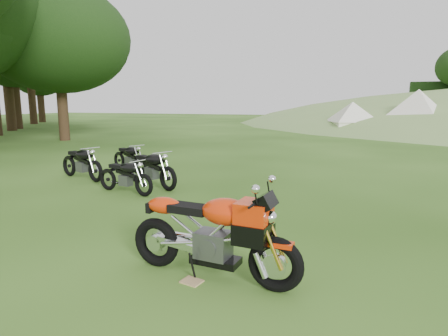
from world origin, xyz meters
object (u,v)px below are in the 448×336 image
at_px(sport_motorcycle, 212,227).
at_px(vintage_moto_c, 151,167).
at_px(vintage_moto_b, 125,175).
at_px(plywood_board, 192,281).
at_px(vintage_moto_a, 81,162).
at_px(tent_mid, 417,113).
at_px(tent_left, 352,116).
at_px(vintage_moto_d, 129,157).

bearing_deg(sport_motorcycle, vintage_moto_c, 133.37).
bearing_deg(vintage_moto_b, plywood_board, -34.34).
bearing_deg(vintage_moto_a, vintage_moto_c, 14.31).
bearing_deg(tent_mid, vintage_moto_c, -88.73).
height_order(vintage_moto_b, tent_mid, tent_mid).
relative_size(vintage_moto_a, vintage_moto_c, 0.98).
height_order(tent_left, tent_mid, tent_mid).
relative_size(sport_motorcycle, vintage_moto_b, 1.29).
distance_m(sport_motorcycle, vintage_moto_c, 5.26).
height_order(sport_motorcycle, tent_left, tent_left).
xyz_separation_m(sport_motorcycle, vintage_moto_b, (-3.56, 3.24, -0.20)).
height_order(plywood_board, tent_mid, tent_mid).
xyz_separation_m(vintage_moto_d, tent_mid, (9.81, 18.19, 0.97)).
xyz_separation_m(sport_motorcycle, tent_mid, (4.66, 23.88, 0.78)).
xyz_separation_m(plywood_board, vintage_moto_c, (-3.18, 4.26, 0.49)).
xyz_separation_m(tent_left, tent_mid, (4.04, 0.33, 0.25)).
distance_m(vintage_moto_a, vintage_moto_c, 2.33).
xyz_separation_m(plywood_board, vintage_moto_b, (-3.38, 3.44, 0.42)).
xyz_separation_m(vintage_moto_c, vintage_moto_d, (-1.80, 1.64, -0.05)).
bearing_deg(plywood_board, vintage_moto_b, 134.53).
height_order(sport_motorcycle, vintage_moto_a, sport_motorcycle).
distance_m(sport_motorcycle, vintage_moto_b, 4.81).
bearing_deg(vintage_moto_d, tent_mid, 85.19).
bearing_deg(vintage_moto_c, sport_motorcycle, -27.48).
relative_size(vintage_moto_c, tent_left, 0.70).
height_order(sport_motorcycle, vintage_moto_c, sport_motorcycle).
height_order(vintage_moto_b, tent_left, tent_left).
distance_m(plywood_board, vintage_moto_c, 5.34).
bearing_deg(tent_left, tent_mid, -17.97).
height_order(vintage_moto_a, tent_left, tent_left).
xyz_separation_m(vintage_moto_b, tent_mid, (8.22, 20.64, 0.99)).
distance_m(plywood_board, vintage_moto_d, 7.72).
bearing_deg(vintage_moto_c, vintage_moto_b, -81.10).
bearing_deg(plywood_board, vintage_moto_a, 141.35).
distance_m(vintage_moto_c, tent_mid, 21.40).
relative_size(vintage_moto_d, tent_mid, 0.53).
relative_size(sport_motorcycle, vintage_moto_c, 1.12).
xyz_separation_m(sport_motorcycle, tent_left, (0.62, 23.54, 0.53)).
height_order(vintage_moto_c, vintage_moto_d, vintage_moto_c).
distance_m(vintage_moto_c, tent_left, 19.90).
height_order(sport_motorcycle, tent_mid, tent_mid).
height_order(plywood_board, vintage_moto_d, vintage_moto_d).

